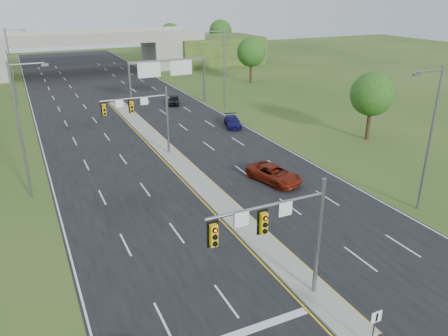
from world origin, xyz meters
The scene contains 20 objects.
ground centered at (0.00, 0.00, 0.00)m, with size 240.00×240.00×0.00m, color #2E491A.
road centered at (0.00, 35.00, 0.01)m, with size 24.00×160.00×0.02m, color black.
median centered at (0.00, 23.00, 0.10)m, with size 2.00×54.00×0.16m, color gray.
lane_markings centered at (-0.60, 28.91, 0.02)m, with size 23.72×160.00×0.01m.
signal_mast_near centered at (-2.26, -0.07, 4.73)m, with size 6.62×0.60×7.00m.
signal_mast_far centered at (-2.26, 24.93, 4.73)m, with size 6.62×0.60×7.00m.
keep_right_sign centered at (0.00, -4.53, 1.52)m, with size 0.60×0.13×2.20m.
sign_gantry centered at (6.68, 44.92, 5.24)m, with size 11.58×0.44×6.67m.
overpass centered at (0.00, 80.00, 3.55)m, with size 80.00×14.00×8.10m.
lightpole_l_mid centered at (-13.30, 20.00, 6.10)m, with size 2.85×0.25×11.00m.
lightpole_l_far centered at (-13.30, 55.00, 6.10)m, with size 2.85×0.25×11.00m.
lightpole_r_near centered at (13.30, 5.00, 6.10)m, with size 2.85×0.25×11.00m.
lightpole_r_far centered at (13.30, 40.00, 6.10)m, with size 2.85×0.25×11.00m.
tree_r_near centered at (22.00, 20.00, 5.18)m, with size 4.80×4.80×7.60m.
tree_r_mid centered at (26.00, 55.00, 5.51)m, with size 5.20×5.20×8.12m.
tree_back_c centered at (24.00, 94.00, 5.51)m, with size 5.60×5.60×8.32m.
tree_back_d centered at (38.00, 94.00, 5.84)m, with size 6.00×6.00×8.85m.
car_far_a centered at (6.08, 14.18, 0.76)m, with size 2.47×5.35×1.49m, color maroon.
car_far_b centered at (10.36, 31.00, 0.65)m, with size 1.76×4.34×1.26m, color #0F0B47.
car_far_c centered at (7.57, 45.06, 0.67)m, with size 1.54×3.83×1.31m, color black.
Camera 1 is at (-13.08, -15.90, 15.67)m, focal length 35.00 mm.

